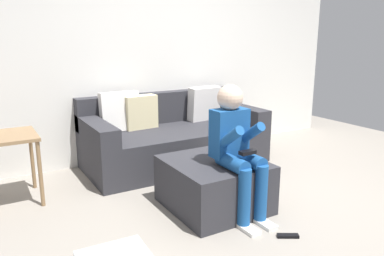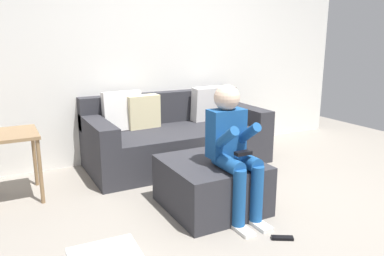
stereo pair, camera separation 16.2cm
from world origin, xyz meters
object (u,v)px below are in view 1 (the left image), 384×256
Objects in this scene: person_seated at (237,144)px; couch_sectional at (173,138)px; side_table at (11,146)px; ottoman at (214,184)px; remote_near_ottoman at (288,236)px.

couch_sectional is at bearing 83.42° from person_seated.
couch_sectional is 3.28× the size of side_table.
couch_sectional is at bearing 78.82° from ottoman.
person_seated is (0.08, -0.21, 0.41)m from ottoman.
ottoman is at bearing -34.49° from side_table.
person_seated reaches higher than side_table.
person_seated is at bearing -69.45° from ottoman.
person_seated is at bearing 133.00° from remote_near_ottoman.
ottoman is (-0.25, -1.27, -0.10)m from couch_sectional.
side_table reaches higher than ottoman.
person_seated reaches higher than couch_sectional.
person_seated is at bearing -96.58° from couch_sectional.
side_table is at bearing 145.51° from ottoman.
couch_sectional is 2.51× the size of ottoman.
couch_sectional is at bearing 7.34° from side_table.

